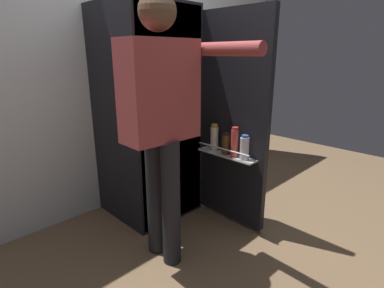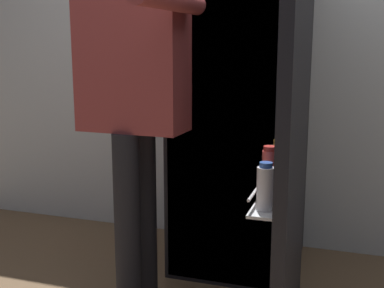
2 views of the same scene
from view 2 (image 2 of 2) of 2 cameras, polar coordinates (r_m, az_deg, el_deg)
name	(u,v)px [view 2 (image 2 of 2)]	position (r m, az deg, el deg)	size (l,w,h in m)	color
kitchen_wall	(257,39)	(3.04, 7.48, 11.87)	(4.40, 0.10, 2.50)	silver
refrigerator	(244,114)	(2.64, 6.03, 3.47)	(0.71, 1.28, 1.72)	black
person	(135,90)	(2.21, -6.56, 6.20)	(0.56, 0.80, 1.69)	black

